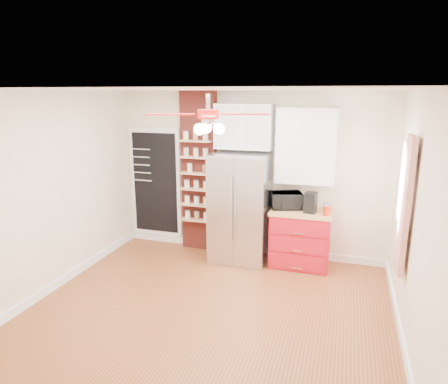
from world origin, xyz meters
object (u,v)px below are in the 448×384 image
(coffee_maker, at_px, (311,202))
(pantry_jar_oats, at_px, (190,168))
(fridge, at_px, (240,208))
(red_cabinet, at_px, (300,238))
(canister_left, at_px, (326,211))
(toaster_oven, at_px, (286,200))
(ceiling_fan, at_px, (208,115))

(coffee_maker, height_order, pantry_jar_oats, pantry_jar_oats)
(fridge, bearing_deg, pantry_jar_oats, 169.57)
(pantry_jar_oats, bearing_deg, fridge, -10.43)
(red_cabinet, xyz_separation_m, canister_left, (0.37, -0.15, 0.52))
(toaster_oven, distance_m, canister_left, 0.66)
(ceiling_fan, bearing_deg, coffee_maker, 57.08)
(pantry_jar_oats, bearing_deg, coffee_maker, -5.00)
(ceiling_fan, height_order, pantry_jar_oats, ceiling_fan)
(toaster_oven, bearing_deg, pantry_jar_oats, 157.13)
(ceiling_fan, relative_size, pantry_jar_oats, 9.83)
(canister_left, bearing_deg, fridge, 175.53)
(toaster_oven, bearing_deg, red_cabinet, -31.48)
(fridge, distance_m, ceiling_fan, 2.25)
(red_cabinet, bearing_deg, canister_left, -22.69)
(red_cabinet, height_order, pantry_jar_oats, pantry_jar_oats)
(canister_left, bearing_deg, coffee_maker, 157.84)
(fridge, bearing_deg, canister_left, -4.47)
(red_cabinet, height_order, coffee_maker, coffee_maker)
(fridge, bearing_deg, ceiling_fan, -88.24)
(fridge, relative_size, red_cabinet, 1.86)
(fridge, height_order, coffee_maker, fridge)
(red_cabinet, bearing_deg, fridge, -177.05)
(fridge, distance_m, coffee_maker, 1.12)
(red_cabinet, bearing_deg, toaster_oven, 168.95)
(ceiling_fan, relative_size, canister_left, 9.26)
(ceiling_fan, relative_size, toaster_oven, 3.00)
(fridge, distance_m, pantry_jar_oats, 1.10)
(fridge, height_order, toaster_oven, fridge)
(toaster_oven, xyz_separation_m, canister_left, (0.62, -0.20, -0.05))
(red_cabinet, relative_size, toaster_oven, 2.01)
(red_cabinet, xyz_separation_m, pantry_jar_oats, (-1.89, 0.12, 0.99))
(fridge, distance_m, canister_left, 1.35)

